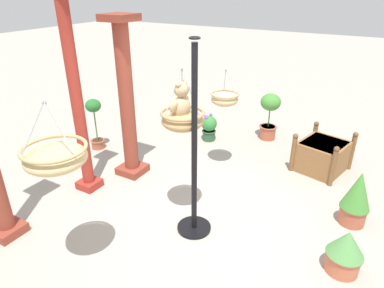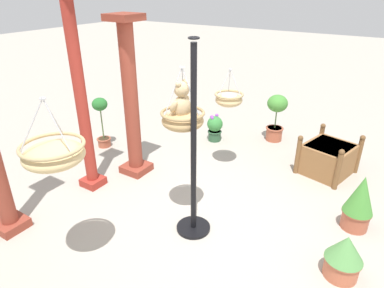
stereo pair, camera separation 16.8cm
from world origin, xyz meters
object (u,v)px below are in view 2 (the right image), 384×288
object	(u,v)px
wooden_planter_box	(328,158)
hanging_basket_left_high	(54,154)
potted_plant_flowering_red	(276,115)
hanging_basket_with_teddy	(183,119)
greenhouse_pillar_left	(80,95)
hanging_basket_right_low	(229,99)
potted_plant_bushy_green	(344,256)
potted_plant_small_succulent	(102,120)
display_pole_central	(193,180)
teddy_bear	(181,102)
greenhouse_pillar_right	(131,103)
potted_plant_conical_shrub	(215,128)
potted_plant_tall_leafy	(359,203)

from	to	relation	value
wooden_planter_box	hanging_basket_left_high	bearing A→B (deg)	152.88
potted_plant_flowering_red	hanging_basket_with_teddy	bearing A→B (deg)	177.27
greenhouse_pillar_left	potted_plant_flowering_red	xyz separation A→B (m)	(3.19, -1.82, -0.95)
hanging_basket_with_teddy	hanging_basket_right_low	size ratio (longest dim) A/B	1.27
potted_plant_bushy_green	wooden_planter_box	bearing A→B (deg)	16.69
potted_plant_flowering_red	potted_plant_small_succulent	xyz separation A→B (m)	(-2.08, 2.71, 0.02)
display_pole_central	potted_plant_bushy_green	distance (m)	1.85
teddy_bear	hanging_basket_left_high	bearing A→B (deg)	159.83
greenhouse_pillar_left	wooden_planter_box	xyz separation A→B (m)	(2.40, -3.03, -1.21)
teddy_bear	potted_plant_bushy_green	world-z (taller)	teddy_bear
greenhouse_pillar_right	potted_plant_conical_shrub	distance (m)	2.11
potted_plant_bushy_green	potted_plant_small_succulent	size ratio (longest dim) A/B	0.54
wooden_planter_box	potted_plant_tall_leafy	size ratio (longest dim) A/B	1.26
greenhouse_pillar_right	potted_plant_tall_leafy	world-z (taller)	greenhouse_pillar_right
display_pole_central	potted_plant_flowering_red	bearing A→B (deg)	1.82
greenhouse_pillar_right	potted_plant_conical_shrub	size ratio (longest dim) A/B	4.62
potted_plant_tall_leafy	potted_plant_small_succulent	xyz separation A→B (m)	(-0.01, 4.58, 0.17)
hanging_basket_right_low	potted_plant_conical_shrub	distance (m)	1.52
hanging_basket_with_teddy	greenhouse_pillar_left	bearing A→B (deg)	93.65
hanging_basket_left_high	hanging_basket_right_low	xyz separation A→B (m)	(2.92, -0.40, -0.18)
hanging_basket_left_high	potted_plant_small_succulent	bearing A→B (deg)	39.88
display_pole_central	potted_plant_flowering_red	size ratio (longest dim) A/B	2.55
wooden_planter_box	potted_plant_small_succulent	bearing A→B (deg)	108.25
hanging_basket_left_high	greenhouse_pillar_left	world-z (taller)	greenhouse_pillar_left
greenhouse_pillar_right	greenhouse_pillar_left	bearing A→B (deg)	157.56
hanging_basket_with_teddy	potted_plant_flowering_red	size ratio (longest dim) A/B	0.80
teddy_bear	potted_plant_bushy_green	bearing A→B (deg)	-88.27
wooden_planter_box	potted_plant_small_succulent	world-z (taller)	potted_plant_small_succulent
hanging_basket_with_teddy	wooden_planter_box	world-z (taller)	hanging_basket_with_teddy
potted_plant_tall_leafy	potted_plant_bushy_green	distance (m)	0.96
hanging_basket_right_low	potted_plant_tall_leafy	xyz separation A→B (m)	(-0.49, -2.15, -0.86)
potted_plant_flowering_red	greenhouse_pillar_left	bearing A→B (deg)	150.32
wooden_planter_box	teddy_bear	bearing A→B (deg)	148.97
teddy_bear	greenhouse_pillar_left	xyz separation A→B (m)	(-0.11, 1.65, -0.16)
hanging_basket_with_teddy	hanging_basket_right_low	bearing A→B (deg)	5.30
potted_plant_bushy_green	potted_plant_conical_shrub	bearing A→B (deg)	50.91
wooden_planter_box	potted_plant_flowering_red	xyz separation A→B (m)	(0.79, 1.21, 0.26)
wooden_planter_box	potted_plant_conical_shrub	xyz separation A→B (m)	(0.12, 2.23, -0.00)
potted_plant_flowering_red	potted_plant_small_succulent	size ratio (longest dim) A/B	0.96
hanging_basket_with_teddy	potted_plant_bushy_green	xyz separation A→B (m)	(0.06, -2.03, -1.16)
hanging_basket_right_low	greenhouse_pillar_right	bearing A→B (deg)	126.37
hanging_basket_right_low	wooden_planter_box	xyz separation A→B (m)	(0.79, -1.50, -0.98)
greenhouse_pillar_left	potted_plant_small_succulent	size ratio (longest dim) A/B	3.11
greenhouse_pillar_left	potted_plant_conical_shrub	world-z (taller)	greenhouse_pillar_left
teddy_bear	potted_plant_conical_shrub	size ratio (longest dim) A/B	0.86
greenhouse_pillar_left	potted_plant_tall_leafy	world-z (taller)	greenhouse_pillar_left
hanging_basket_left_high	greenhouse_pillar_left	bearing A→B (deg)	40.83
greenhouse_pillar_right	potted_plant_conical_shrub	bearing A→B (deg)	-15.79
greenhouse_pillar_left	potted_plant_bushy_green	distance (m)	3.90
display_pole_central	hanging_basket_left_high	bearing A→B (deg)	147.92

